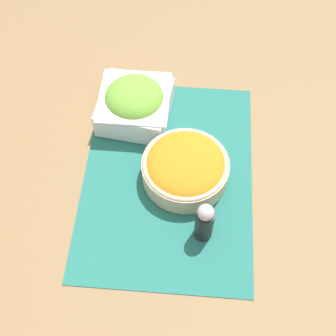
% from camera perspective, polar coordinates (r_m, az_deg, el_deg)
% --- Properties ---
extents(ground_plane, '(3.00, 3.00, 0.00)m').
position_cam_1_polar(ground_plane, '(1.03, 0.00, -1.00)').
color(ground_plane, olive).
extents(placemat, '(0.52, 0.37, 0.00)m').
position_cam_1_polar(placemat, '(1.03, 0.00, -0.95)').
color(placemat, '#236B60').
rests_on(placemat, ground_plane).
extents(carrot_bowl, '(0.19, 0.19, 0.07)m').
position_cam_1_polar(carrot_bowl, '(0.99, 2.14, 0.32)').
color(carrot_bowl, '#C6B28E').
rests_on(carrot_bowl, placemat).
extents(lettuce_bowl, '(0.18, 0.18, 0.10)m').
position_cam_1_polar(lettuce_bowl, '(1.09, -4.07, 7.94)').
color(lettuce_bowl, white).
rests_on(lettuce_bowl, placemat).
extents(pepper_shaker, '(0.04, 0.04, 0.11)m').
position_cam_1_polar(pepper_shaker, '(0.91, 4.47, -6.52)').
color(pepper_shaker, black).
rests_on(pepper_shaker, placemat).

